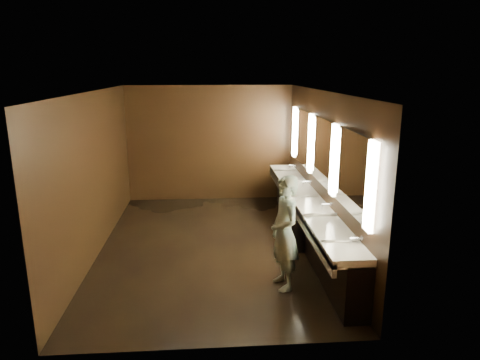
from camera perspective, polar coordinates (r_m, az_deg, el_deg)
name	(u,v)px	position (r m, az deg, el deg)	size (l,w,h in m)	color
floor	(212,246)	(8.01, -3.77, -8.73)	(6.00, 6.00, 0.00)	black
ceiling	(209,91)	(7.37, -4.14, 11.71)	(4.00, 6.00, 0.02)	#2D2D2B
wall_back	(210,144)	(10.51, -4.06, 4.86)	(4.00, 0.02, 2.80)	black
wall_front	(212,236)	(4.70, -3.70, -7.47)	(4.00, 0.02, 2.80)	black
wall_left	(95,174)	(7.82, -18.77, 0.75)	(0.02, 6.00, 2.80)	black
wall_right	(322,170)	(7.83, 10.85, 1.29)	(0.02, 6.00, 2.80)	black
sink_counter	(308,218)	(8.03, 9.11, -5.02)	(0.55, 5.40, 1.01)	black
mirror_band	(322,151)	(7.75, 10.83, 3.81)	(0.06, 5.03, 1.15)	#FFF4C8
person	(285,233)	(6.30, 5.98, -7.01)	(0.62, 0.41, 1.71)	#94D6DC
trash_bin	(299,233)	(7.82, 7.91, -7.06)	(0.39, 0.39, 0.60)	black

